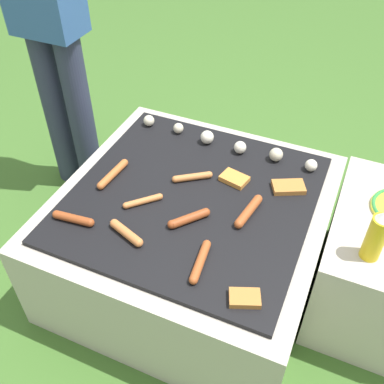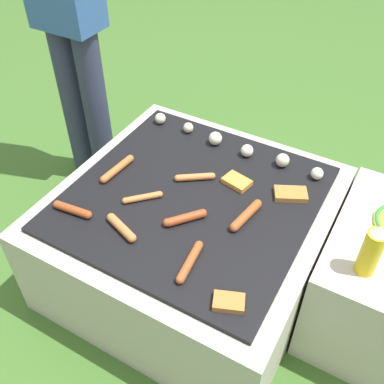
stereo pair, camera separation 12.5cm
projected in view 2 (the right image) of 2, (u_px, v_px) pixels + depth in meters
name	position (u px, v px, depth m)	size (l,w,h in m)	color
ground_plane	(192.00, 271.00, 1.94)	(14.00, 14.00, 0.00)	#3D6628
grill	(192.00, 237.00, 1.79)	(0.97, 0.97, 0.44)	#B2AA9E
side_ledge	(382.00, 280.00, 1.63)	(0.43, 0.63, 0.44)	#B2AA9E
sausage_mid_right	(185.00, 218.00, 1.54)	(0.11, 0.13, 0.03)	#93421E
sausage_back_left	(72.00, 210.00, 1.57)	(0.16, 0.04, 0.03)	#93421E
sausage_back_right	(195.00, 177.00, 1.70)	(0.13, 0.10, 0.03)	#C6753D
sausage_front_right	(246.00, 215.00, 1.54)	(0.05, 0.18, 0.03)	#A34C23
sausage_front_left	(121.00, 227.00, 1.50)	(0.15, 0.07, 0.03)	#C6753D
sausage_mid_left	(117.00, 169.00, 1.73)	(0.04, 0.18, 0.03)	#B7602D
sausage_back_center	(190.00, 262.00, 1.40)	(0.04, 0.17, 0.03)	#A34C23
sausage_front_center	(143.00, 197.00, 1.62)	(0.11, 0.11, 0.02)	#C6753D
bread_slice_right	(291.00, 194.00, 1.63)	(0.14, 0.12, 0.02)	#B27033
bread_slice_center	(229.00, 302.00, 1.29)	(0.11, 0.09, 0.02)	#B27033
bread_slice_left	(237.00, 182.00, 1.68)	(0.11, 0.09, 0.02)	#D18438
mushroom_row	(236.00, 145.00, 1.83)	(0.77, 0.07, 0.06)	beige
condiment_bottle	(371.00, 250.00, 1.33)	(0.06, 0.06, 0.20)	gold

